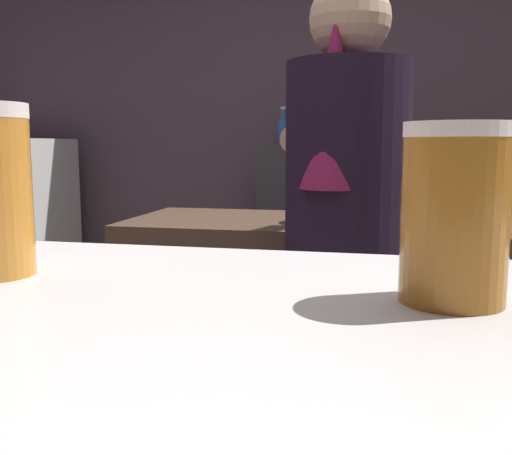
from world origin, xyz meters
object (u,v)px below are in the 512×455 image
(pint_glass_far, at_px, (455,214))
(bottle_soy, at_px, (298,125))
(chefs_knife, at_px, (437,225))
(bartender, at_px, (345,236))
(bottle_olive_oil, at_px, (391,126))
(bottle_vinegar, at_px, (339,130))
(bottle_hot_sauce, at_px, (284,130))
(mixing_bowl, at_px, (315,215))
(mini_fridge, at_px, (11,241))

(pint_glass_far, height_order, bottle_soy, bottle_soy)
(bottle_soy, bearing_deg, chefs_knife, -61.17)
(bartender, distance_m, bottle_olive_oil, 1.76)
(bottle_vinegar, bearing_deg, bottle_hot_sauce, -173.27)
(bottle_vinegar, bearing_deg, bartender, -84.65)
(pint_glass_far, distance_m, bottle_hot_sauce, 2.91)
(chefs_knife, height_order, pint_glass_far, pint_glass_far)
(mixing_bowl, relative_size, bottle_hot_sauce, 0.93)
(mini_fridge, relative_size, bottle_vinegar, 6.40)
(bottle_soy, bearing_deg, mini_fridge, -176.83)
(bartender, bearing_deg, bottle_soy, 30.68)
(pint_glass_far, relative_size, bottle_soy, 0.49)
(bartender, bearing_deg, mini_fridge, 72.30)
(bottle_hot_sauce, bearing_deg, mixing_bowl, -75.17)
(chefs_knife, height_order, bottle_soy, bottle_soy)
(bottle_olive_oil, bearing_deg, chefs_knife, -83.14)
(bottle_vinegar, bearing_deg, bottle_soy, -161.65)
(bartender, bearing_deg, bottle_olive_oil, 13.35)
(bottle_olive_oil, height_order, bottle_soy, bottle_soy)
(bottle_olive_oil, distance_m, bottle_soy, 0.51)
(bottle_hot_sauce, bearing_deg, bottle_olive_oil, 8.21)
(mini_fridge, distance_m, mixing_bowl, 2.32)
(mixing_bowl, distance_m, pint_glass_far, 1.63)
(bottle_olive_oil, bearing_deg, bottle_soy, -166.35)
(pint_glass_far, height_order, bottle_hot_sauce, bottle_hot_sauce)
(pint_glass_far, bearing_deg, bottle_vinegar, 96.25)
(pint_glass_far, height_order, bottle_vinegar, bottle_vinegar)
(bartender, height_order, bottle_vinegar, bartender)
(bottle_hot_sauce, bearing_deg, bottle_vinegar, 6.73)
(chefs_knife, relative_size, pint_glass_far, 1.85)
(chefs_knife, relative_size, bottle_soy, 0.90)
(mini_fridge, bearing_deg, bottle_hot_sauce, 4.59)
(bottle_olive_oil, relative_size, bottle_soy, 0.97)
(chefs_knife, bearing_deg, bottle_vinegar, 97.97)
(chefs_knife, relative_size, bottle_hot_sauce, 1.16)
(mini_fridge, height_order, bottle_olive_oil, bottle_olive_oil)
(mixing_bowl, relative_size, pint_glass_far, 1.48)
(bottle_soy, bearing_deg, pint_glass_far, -79.20)
(mini_fridge, xyz_separation_m, chefs_knife, (2.42, -1.10, 0.32))
(mini_fridge, relative_size, bartender, 0.75)
(bottle_olive_oil, bearing_deg, bottle_hot_sauce, -171.79)
(mini_fridge, xyz_separation_m, bottle_hot_sauce, (1.67, 0.13, 0.67))
(mixing_bowl, bearing_deg, bottle_vinegar, 91.15)
(mixing_bowl, relative_size, bottle_olive_oil, 0.75)
(pint_glass_far, bearing_deg, bottle_olive_oil, 90.70)
(chefs_knife, xyz_separation_m, pint_glass_far, (-0.12, -1.61, 0.22))
(bartender, bearing_deg, bottle_hot_sauce, 33.19)
(mini_fridge, xyz_separation_m, bottle_vinegar, (1.98, 0.17, 0.66))
(bottle_vinegar, relative_size, bottle_hot_sauce, 0.94)
(chefs_knife, xyz_separation_m, bottle_soy, (-0.66, 1.20, 0.37))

